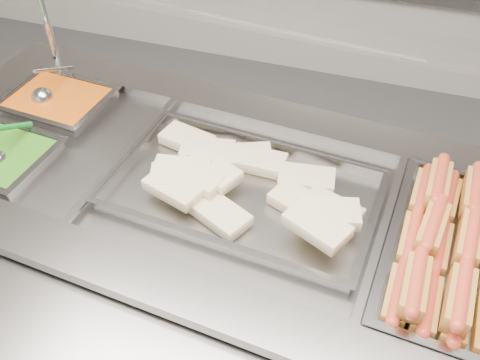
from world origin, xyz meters
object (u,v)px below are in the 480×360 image
(steam_counter, at_px, (226,282))
(ladle, at_px, (44,96))
(sneeze_guard, at_px, (256,18))
(pan_hotdogs, at_px, (461,264))
(pan_wraps, at_px, (243,194))
(serving_spoon, at_px, (0,154))

(steam_counter, height_order, ladle, ladle)
(sneeze_guard, xyz_separation_m, pan_hotdogs, (0.64, -0.28, -0.43))
(steam_counter, xyz_separation_m, sneeze_guard, (0.02, 0.23, 0.86))
(steam_counter, xyz_separation_m, pan_hotdogs, (0.66, -0.05, 0.43))
(ladle, bearing_deg, pan_wraps, -14.66)
(pan_wraps, xyz_separation_m, ladle, (-0.77, 0.20, 0.04))
(pan_wraps, distance_m, ladle, 0.80)
(steam_counter, height_order, pan_wraps, pan_wraps)
(serving_spoon, bearing_deg, pan_wraps, 7.80)
(pan_hotdogs, xyz_separation_m, ladle, (-1.37, 0.25, 0.05))
(sneeze_guard, bearing_deg, steam_counter, -94.71)
(sneeze_guard, height_order, pan_wraps, sneeze_guard)
(serving_spoon, bearing_deg, sneeze_guard, 26.21)
(sneeze_guard, height_order, serving_spoon, sneeze_guard)
(pan_wraps, xyz_separation_m, serving_spoon, (-0.72, -0.10, 0.04))
(serving_spoon, bearing_deg, pan_hotdogs, 2.17)
(steam_counter, height_order, pan_hotdogs, pan_hotdogs)
(sneeze_guard, height_order, pan_hotdogs, sneeze_guard)
(steam_counter, bearing_deg, serving_spoon, -171.02)
(ladle, height_order, serving_spoon, ladle)
(steam_counter, distance_m, sneeze_guard, 0.89)
(ladle, bearing_deg, sneeze_guard, 2.60)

